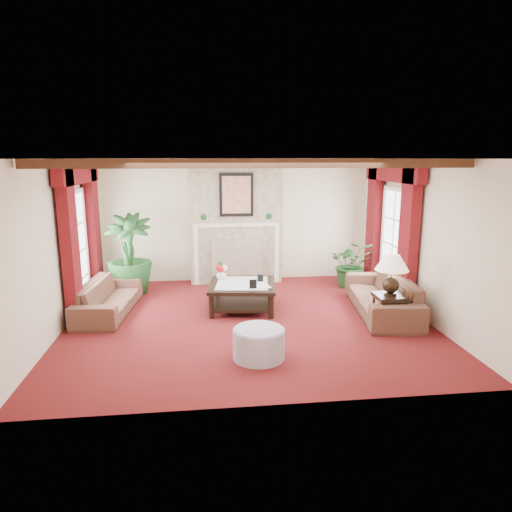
{
  "coord_description": "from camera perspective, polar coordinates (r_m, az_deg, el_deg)",
  "views": [
    {
      "loc": [
        -0.72,
        -7.34,
        2.71
      ],
      "look_at": [
        0.19,
        0.4,
        1.03
      ],
      "focal_mm": 32.0,
      "sensor_mm": 36.0,
      "label": 1
    }
  ],
  "objects": [
    {
      "name": "right_wall",
      "position": [
        8.34,
        19.9,
        2.04
      ],
      "size": [
        0.02,
        5.5,
        2.7
      ],
      "primitive_type": "cube",
      "color": "beige",
      "rests_on": "ground"
    },
    {
      "name": "potted_palm",
      "position": [
        9.57,
        -15.48,
        -1.91
      ],
      "size": [
        0.94,
        1.64,
        0.91
      ],
      "primitive_type": "imported",
      "rotation": [
        0.0,
        0.0,
        -0.01
      ],
      "color": "black",
      "rests_on": "ground"
    },
    {
      "name": "curtains_right",
      "position": [
        9.08,
        16.82,
        10.64
      ],
      "size": [
        0.2,
        2.4,
        2.55
      ],
      "primitive_type": null,
      "color": "#4B0A0D",
      "rests_on": "ground"
    },
    {
      "name": "fireplace",
      "position": [
        9.91,
        -2.61,
        12.09
      ],
      "size": [
        2.0,
        0.52,
        2.7
      ],
      "primitive_type": null,
      "color": "tan",
      "rests_on": "ground"
    },
    {
      "name": "french_door_right",
      "position": [
        9.14,
        17.29,
        7.98
      ],
      "size": [
        0.1,
        1.1,
        2.16
      ],
      "primitive_type": null,
      "color": "white",
      "rests_on": "ground"
    },
    {
      "name": "ceiling_beams",
      "position": [
        7.37,
        -1.13,
        11.61
      ],
      "size": [
        6.0,
        3.0,
        0.12
      ],
      "primitive_type": null,
      "color": "#3A2112",
      "rests_on": "ceiling"
    },
    {
      "name": "coffee_table",
      "position": [
        8.35,
        -1.71,
        -5.05
      ],
      "size": [
        1.32,
        1.32,
        0.48
      ],
      "primitive_type": null,
      "rotation": [
        0.0,
        0.0,
        -0.13
      ],
      "color": "black",
      "rests_on": "ground"
    },
    {
      "name": "flower_vase",
      "position": [
        8.55,
        -4.38,
        -2.34
      ],
      "size": [
        0.23,
        0.23,
        0.19
      ],
      "primitive_type": "imported",
      "rotation": [
        0.0,
        0.0,
        -0.1
      ],
      "color": "silver",
      "rests_on": "coffee_table"
    },
    {
      "name": "table_lamp",
      "position": [
        7.58,
        16.56,
        -2.22
      ],
      "size": [
        0.53,
        0.53,
        0.67
      ],
      "primitive_type": null,
      "color": "black",
      "rests_on": "side_table"
    },
    {
      "name": "ottoman",
      "position": [
        6.38,
        0.35,
        -10.92
      ],
      "size": [
        0.72,
        0.72,
        0.42
      ],
      "primitive_type": "cylinder",
      "color": "#9896AB",
      "rests_on": "ground"
    },
    {
      "name": "book",
      "position": [
        7.97,
        0.13,
        -2.94
      ],
      "size": [
        0.23,
        0.13,
        0.31
      ],
      "primitive_type": "imported",
      "rotation": [
        0.0,
        0.0,
        0.24
      ],
      "color": "black",
      "rests_on": "coffee_table"
    },
    {
      "name": "small_plant",
      "position": [
        9.95,
        11.83,
        -1.58
      ],
      "size": [
        1.26,
        1.33,
        0.78
      ],
      "primitive_type": "imported",
      "rotation": [
        0.0,
        0.0,
        -0.18
      ],
      "color": "black",
      "rests_on": "ground"
    },
    {
      "name": "sofa_left",
      "position": [
        8.51,
        -18.02,
        -4.31
      ],
      "size": [
        2.08,
        0.94,
        0.77
      ],
      "primitive_type": "imported",
      "rotation": [
        0.0,
        0.0,
        1.48
      ],
      "color": "#360E1A",
      "rests_on": "ground"
    },
    {
      "name": "photo_frame_a",
      "position": [
        7.91,
        -0.38,
        -3.56
      ],
      "size": [
        0.13,
        0.02,
        0.17
      ],
      "primitive_type": null,
      "rotation": [
        0.0,
        0.0,
        0.02
      ],
      "color": "black",
      "rests_on": "coffee_table"
    },
    {
      "name": "sofa_right",
      "position": [
        8.4,
        15.51,
        -3.95
      ],
      "size": [
        2.45,
        1.25,
        0.89
      ],
      "primitive_type": "imported",
      "rotation": [
        0.0,
        0.0,
        -1.7
      ],
      "color": "#360E1A",
      "rests_on": "ground"
    },
    {
      "name": "side_table",
      "position": [
        7.75,
        16.29,
        -6.64
      ],
      "size": [
        0.56,
        0.56,
        0.56
      ],
      "primitive_type": null,
      "rotation": [
        0.0,
        0.0,
        -0.21
      ],
      "color": "black",
      "rests_on": "ground"
    },
    {
      "name": "photo_frame_b",
      "position": [
        8.37,
        0.55,
        -2.8
      ],
      "size": [
        0.11,
        0.06,
        0.14
      ],
      "primitive_type": null,
      "rotation": [
        0.0,
        0.0,
        -0.4
      ],
      "color": "black",
      "rests_on": "coffee_table"
    },
    {
      "name": "curtains_left",
      "position": [
        8.61,
        -21.47,
        10.27
      ],
      "size": [
        0.2,
        2.4,
        2.55
      ],
      "primitive_type": null,
      "color": "#4B0A0D",
      "rests_on": "ground"
    },
    {
      "name": "back_wall",
      "position": [
        10.2,
        -2.62,
        4.49
      ],
      "size": [
        6.0,
        0.02,
        2.7
      ],
      "primitive_type": "cube",
      "color": "beige",
      "rests_on": "ground"
    },
    {
      "name": "ceiling",
      "position": [
        7.37,
        -1.13,
        12.07
      ],
      "size": [
        6.0,
        6.0,
        0.0
      ],
      "primitive_type": "plane",
      "rotation": [
        3.14,
        0.0,
        0.0
      ],
      "color": "white",
      "rests_on": "floor"
    },
    {
      "name": "left_wall",
      "position": [
        7.8,
        -23.59,
        1.09
      ],
      "size": [
        0.02,
        5.5,
        2.7
      ],
      "primitive_type": "cube",
      "color": "beige",
      "rests_on": "ground"
    },
    {
      "name": "french_door_left",
      "position": [
        8.65,
        -21.96,
        7.44
      ],
      "size": [
        0.1,
        1.1,
        2.16
      ],
      "primitive_type": null,
      "color": "white",
      "rests_on": "ground"
    },
    {
      "name": "floor",
      "position": [
        7.86,
        -1.05,
        -8.03
      ],
      "size": [
        6.0,
        6.0,
        0.0
      ],
      "primitive_type": "plane",
      "color": "#4C0D11",
      "rests_on": "ground"
    }
  ]
}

